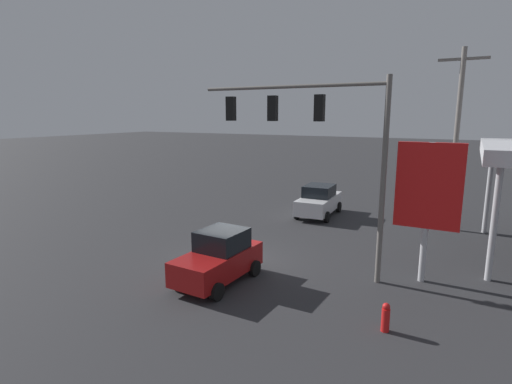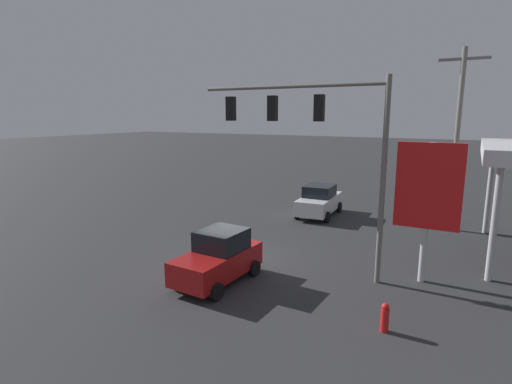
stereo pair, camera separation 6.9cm
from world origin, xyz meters
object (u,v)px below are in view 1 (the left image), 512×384
object	(u,v)px
price_sign	(428,190)
hatchback_crossing	(219,258)
fire_hydrant	(386,317)
traffic_signal_assembly	(313,130)
sedan_waiting	(319,201)
utility_pole	(456,136)

from	to	relation	value
price_sign	hatchback_crossing	xyz separation A→B (m)	(6.75, 3.70, -2.58)
fire_hydrant	traffic_signal_assembly	bearing A→B (deg)	-43.42
hatchback_crossing	fire_hydrant	xyz separation A→B (m)	(-6.24, 0.67, -0.51)
sedan_waiting	hatchback_crossing	xyz separation A→B (m)	(-0.10, 11.43, -0.00)
traffic_signal_assembly	fire_hydrant	size ratio (longest dim) A/B	8.69
traffic_signal_assembly	fire_hydrant	distance (m)	7.28
fire_hydrant	hatchback_crossing	bearing A→B (deg)	-6.16
sedan_waiting	fire_hydrant	size ratio (longest dim) A/B	5.09
sedan_waiting	fire_hydrant	xyz separation A→B (m)	(-6.34, 12.10, -0.51)
hatchback_crossing	traffic_signal_assembly	bearing A→B (deg)	140.53
traffic_signal_assembly	sedan_waiting	size ratio (longest dim) A/B	1.71
utility_pole	price_sign	size ratio (longest dim) A/B	1.83
traffic_signal_assembly	utility_pole	distance (m)	10.21
traffic_signal_assembly	utility_pole	size ratio (longest dim) A/B	0.80
traffic_signal_assembly	sedan_waiting	xyz separation A→B (m)	(2.66, -8.61, -4.71)
sedan_waiting	traffic_signal_assembly	bearing A→B (deg)	14.38
price_sign	fire_hydrant	xyz separation A→B (m)	(0.51, 4.37, -3.09)
traffic_signal_assembly	hatchback_crossing	distance (m)	6.05
traffic_signal_assembly	hatchback_crossing	xyz separation A→B (m)	(2.55, 2.81, -4.71)
price_sign	traffic_signal_assembly	bearing A→B (deg)	11.86
utility_pole	fire_hydrant	distance (m)	13.42
sedan_waiting	hatchback_crossing	size ratio (longest dim) A/B	1.16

